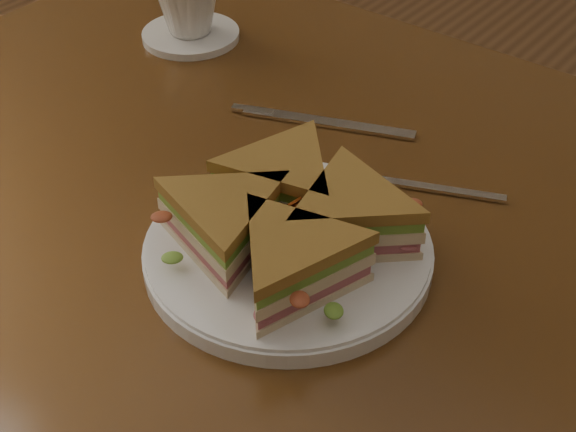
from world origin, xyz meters
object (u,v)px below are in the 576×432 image
at_px(knife, 316,121).
at_px(plate, 288,252).
at_px(spoon, 371,178).
at_px(table, 312,269).
at_px(coffee_cup, 188,2).
at_px(sandwich_wedges, 288,220).
at_px(saucer, 191,35).

bearing_deg(knife, plate, -81.72).
bearing_deg(knife, spoon, -47.83).
bearing_deg(table, spoon, 62.88).
bearing_deg(plate, coffee_cup, 144.29).
height_order(table, plate, plate).
bearing_deg(sandwich_wedges, spoon, 91.80).
relative_size(sandwich_wedges, saucer, 2.13).
xyz_separation_m(knife, saucer, (-0.26, 0.07, 0.00)).
bearing_deg(coffee_cup, plate, -45.66).
bearing_deg(knife, table, -75.97).
relative_size(plate, knife, 1.29).
bearing_deg(coffee_cup, saucer, 0.00).
bearing_deg(table, coffee_cup, 151.95).
xyz_separation_m(spoon, knife, (-0.11, 0.05, -0.00)).
bearing_deg(sandwich_wedges, knife, 120.00).
height_order(spoon, knife, spoon).
relative_size(table, coffee_cup, 13.25).
relative_size(sandwich_wedges, spoon, 1.61).
relative_size(table, plate, 4.54).
relative_size(table, saucer, 9.19).
xyz_separation_m(table, saucer, (-0.34, 0.18, 0.10)).
height_order(knife, coffee_cup, coffee_cup).
bearing_deg(sandwich_wedges, table, 111.49).
relative_size(sandwich_wedges, coffee_cup, 3.07).
bearing_deg(spoon, knife, 130.82).
bearing_deg(plate, sandwich_wedges, 0.00).
bearing_deg(coffee_cup, knife, -24.61).
distance_m(sandwich_wedges, spoon, 0.15).
relative_size(table, spoon, 6.93).
bearing_deg(sandwich_wedges, coffee_cup, 144.29).
bearing_deg(plate, spoon, 91.80).
distance_m(knife, coffee_cup, 0.27).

